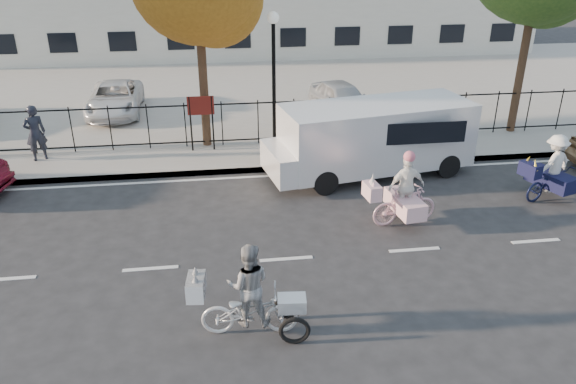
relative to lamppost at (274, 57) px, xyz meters
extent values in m
plane|color=#333334|center=(-0.50, -6.80, -3.11)|extent=(120.00, 120.00, 0.00)
cube|color=#A8A399|center=(-0.50, -1.75, -3.04)|extent=(60.00, 0.10, 0.15)
cube|color=#A8A399|center=(-0.50, -0.70, -3.04)|extent=(60.00, 2.20, 0.15)
cube|color=#A8A399|center=(-0.50, 8.20, -3.04)|extent=(60.00, 15.60, 0.15)
cylinder|color=black|center=(0.00, 0.00, -0.96)|extent=(0.12, 0.12, 4.00)
sphere|color=white|center=(0.00, 0.00, 1.19)|extent=(0.36, 0.36, 0.36)
cylinder|color=black|center=(-2.70, 0.00, -2.06)|extent=(0.06, 0.06, 1.80)
cylinder|color=black|center=(-2.00, 0.00, -2.06)|extent=(0.06, 0.06, 1.80)
cube|color=#59140F|center=(-2.35, 0.00, -1.46)|extent=(0.85, 0.04, 0.60)
imported|color=silver|center=(-1.49, -9.20, -2.65)|extent=(1.81, 0.77, 0.92)
imported|color=white|center=(-1.49, -9.20, -2.08)|extent=(0.84, 0.68, 1.62)
cube|color=white|center=(-2.41, -9.12, -2.09)|extent=(0.36, 0.59, 0.37)
cone|color=white|center=(-2.41, -8.99, -1.84)|extent=(0.14, 0.14, 0.18)
cone|color=white|center=(-2.41, -9.24, -1.84)|extent=(0.14, 0.14, 0.18)
torus|color=black|center=(-0.72, -9.63, -2.82)|extent=(0.58, 0.13, 0.57)
torus|color=black|center=(-0.72, -8.91, -2.82)|extent=(0.58, 0.13, 0.57)
cube|color=white|center=(-0.72, -9.27, -2.50)|extent=(0.54, 0.40, 0.26)
imported|color=#F2B8C5|center=(2.64, -5.51, -2.60)|extent=(1.74, 0.71, 1.02)
imported|color=white|center=(2.64, -5.51, -2.09)|extent=(0.98, 0.52, 1.60)
cube|color=beige|center=(1.74, -5.64, -2.10)|extent=(0.38, 0.60, 0.37)
cone|color=silver|center=(1.74, -5.64, -1.77)|extent=(0.12, 0.12, 0.33)
cube|color=beige|center=(2.64, -5.51, -2.55)|extent=(0.74, 1.39, 0.41)
sphere|color=#D86679|center=(2.64, -5.51, -1.30)|extent=(0.28, 0.28, 0.28)
imported|color=black|center=(7.07, -4.60, -2.65)|extent=(1.85, 1.16, 0.92)
imported|color=white|center=(7.07, -4.60, -2.09)|extent=(1.18, 0.91, 1.60)
cube|color=black|center=(6.21, -4.91, -2.09)|extent=(0.48, 0.63, 0.37)
cone|color=gold|center=(6.21, -4.73, -1.89)|extent=(0.12, 0.24, 0.33)
cone|color=gold|center=(6.21, -5.09, -1.89)|extent=(0.12, 0.24, 0.33)
cube|color=black|center=(7.07, -4.60, -2.55)|extent=(0.97, 1.44, 0.41)
cube|color=white|center=(2.78, -2.30, -1.88)|extent=(5.83, 3.02, 1.85)
cube|color=white|center=(-0.26, -2.30, -2.39)|extent=(0.87, 2.07, 0.82)
cylinder|color=black|center=(0.82, -3.21, -2.75)|extent=(0.76, 0.39, 0.72)
cylinder|color=black|center=(0.82, -1.39, -2.75)|extent=(0.76, 0.39, 0.72)
cylinder|color=black|center=(4.73, -3.21, -2.75)|extent=(0.76, 0.39, 0.72)
cylinder|color=black|center=(4.73, -1.39, -2.75)|extent=(0.76, 0.39, 0.72)
imported|color=black|center=(-7.45, -0.18, -2.08)|extent=(0.76, 0.67, 1.76)
imported|color=white|center=(-5.76, 4.57, -2.38)|extent=(2.06, 4.27, 1.17)
imported|color=#B3B8BC|center=(2.98, 3.16, -2.32)|extent=(2.35, 3.99, 1.28)
cylinder|color=#442D1D|center=(-2.22, 0.50, -0.69)|extent=(0.28, 0.28, 4.84)
cylinder|color=#442D1D|center=(8.60, 0.50, -0.43)|extent=(0.28, 0.28, 5.37)
camera|label=1|loc=(-1.89, -17.49, 3.64)|focal=35.00mm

